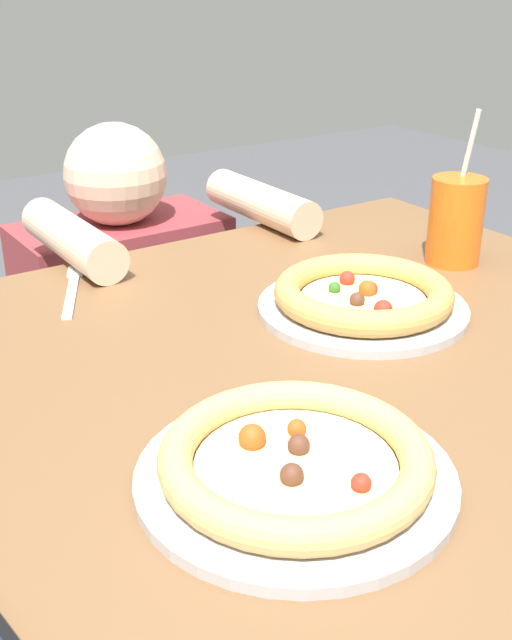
# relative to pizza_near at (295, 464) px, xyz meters

# --- Properties ---
(dining_table) EXTENTS (1.27, 0.94, 0.75)m
(dining_table) POSITION_rel_pizza_near_xyz_m (0.11, 0.20, -0.13)
(dining_table) COLOR brown
(dining_table) RESTS_ON ground
(pizza_near) EXTENTS (0.30, 0.30, 0.04)m
(pizza_near) POSITION_rel_pizza_near_xyz_m (0.00, 0.00, 0.00)
(pizza_near) COLOR #B7B7BC
(pizza_near) RESTS_ON dining_table
(pizza_far) EXTENTS (0.29, 0.29, 0.05)m
(pizza_far) POSITION_rel_pizza_near_xyz_m (0.31, 0.26, 0.00)
(pizza_far) COLOR #B7B7BC
(pizza_far) RESTS_ON dining_table
(drink_cup_colored) EXTENTS (0.09, 0.09, 0.24)m
(drink_cup_colored) POSITION_rel_pizza_near_xyz_m (0.56, 0.33, 0.05)
(drink_cup_colored) COLOR orange
(drink_cup_colored) RESTS_ON dining_table
(fork) EXTENTS (0.11, 0.19, 0.00)m
(fork) POSITION_rel_pizza_near_xyz_m (0.01, 0.57, -0.02)
(fork) COLOR silver
(fork) RESTS_ON dining_table
(diner_seated) EXTENTS (0.44, 0.53, 0.92)m
(diner_seated) POSITION_rel_pizza_near_xyz_m (0.25, 0.91, -0.37)
(diner_seated) COLOR #333847
(diner_seated) RESTS_ON ground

